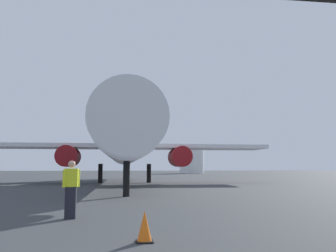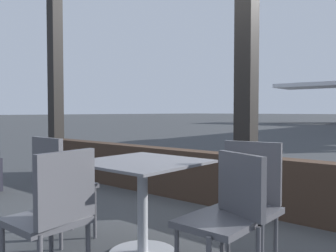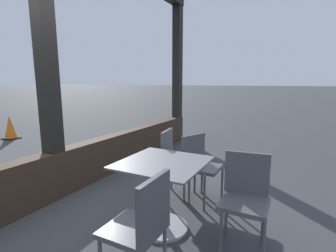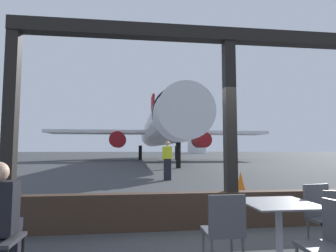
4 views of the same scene
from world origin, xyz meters
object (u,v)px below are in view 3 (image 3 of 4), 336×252
object	(u,v)px
cafe_chair_window_left	(245,193)
traffic_cone	(10,128)
cafe_chair_window_right	(174,158)
dining_table	(163,189)
cafe_chair_aisle_right	(142,223)
cafe_chair_aisle_left	(199,161)

from	to	relation	value
cafe_chair_window_left	traffic_cone	world-z (taller)	cafe_chair_window_left
cafe_chair_window_left	traffic_cone	bearing A→B (deg)	75.30
cafe_chair_window_right	dining_table	bearing A→B (deg)	-161.76
cafe_chair_aisle_right	cafe_chair_aisle_left	bearing A→B (deg)	5.62
cafe_chair_window_right	traffic_cone	world-z (taller)	cafe_chair_window_right
cafe_chair_window_left	cafe_chair_aisle_right	xyz separation A→B (m)	(-0.84, 0.56, -0.00)
cafe_chair_aisle_right	dining_table	bearing A→B (deg)	17.87
cafe_chair_window_left	cafe_chair_aisle_right	world-z (taller)	cafe_chair_aisle_right
cafe_chair_window_right	cafe_chair_aisle_right	distance (m)	1.59
dining_table	cafe_chair_window_left	distance (m)	0.81
cafe_chair_window_left	traffic_cone	xyz separation A→B (m)	(1.71, 6.50, -0.24)
cafe_chair_aisle_left	cafe_chair_aisle_right	size ratio (longest dim) A/B	0.96
cafe_chair_aisle_left	cafe_chair_aisle_right	xyz separation A→B (m)	(-1.55, -0.15, 0.02)
dining_table	traffic_cone	world-z (taller)	dining_table
cafe_chair_window_right	traffic_cone	bearing A→B (deg)	79.24
cafe_chair_window_left	cafe_chair_aisle_right	distance (m)	1.01
cafe_chair_window_right	traffic_cone	xyz separation A→B (m)	(1.04, 5.45, -0.23)
cafe_chair_aisle_right	cafe_chair_window_left	bearing A→B (deg)	-33.52
cafe_chair_aisle_left	traffic_cone	size ratio (longest dim) A/B	1.34
cafe_chair_aisle_right	cafe_chair_window_right	bearing A→B (deg)	18.05
cafe_chair_aisle_left	traffic_cone	distance (m)	5.88
dining_table	cafe_chair_aisle_right	distance (m)	0.81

